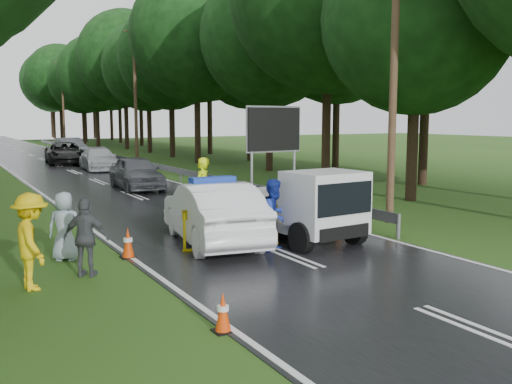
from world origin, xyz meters
TOP-DOWN VIEW (x-y plane):
  - ground at (0.00, 0.00)m, footprint 160.00×160.00m
  - road at (0.00, 30.00)m, footprint 7.00×140.00m
  - guardrail at (3.70, 29.67)m, footprint 0.12×60.06m
  - utility_pole_near at (5.20, 2.00)m, footprint 1.40×0.24m
  - utility_pole_mid at (5.20, 28.00)m, footprint 1.40×0.24m
  - utility_pole_far at (5.20, 54.00)m, footprint 1.40×0.24m
  - police_sedan at (-0.99, 1.93)m, footprint 2.49×5.12m
  - work_truck at (1.23, 1.24)m, footprint 2.33×4.65m
  - barrier at (-0.80, 1.22)m, footprint 2.55×0.42m
  - officer at (0.05, 5.00)m, footprint 0.88×0.87m
  - civilian at (0.04, 0.50)m, footprint 1.09×1.00m
  - bystander_left at (-5.74, 0.00)m, footprint 0.81×1.28m
  - bystander_mid at (-4.62, 0.40)m, footprint 1.02×0.89m
  - bystander_right at (-4.73, 2.03)m, footprint 0.94×0.81m
  - queue_car_first at (0.80, 14.16)m, footprint 2.03×4.61m
  - queue_car_second at (1.70, 24.73)m, footprint 2.28×4.98m
  - queue_car_third at (0.80, 30.73)m, footprint 3.12×5.81m
  - queue_car_fourth at (2.34, 36.73)m, footprint 2.11×5.12m
  - cone_near_left at (-3.50, -3.80)m, footprint 0.30×0.30m
  - cone_center at (-1.00, 2.00)m, footprint 0.36×0.36m
  - cone_far at (-0.10, 2.50)m, footprint 0.33×0.33m
  - cone_left_mid at (-3.40, 1.53)m, footprint 0.35×0.35m
  - cone_right at (3.50, 2.41)m, footprint 0.37×0.37m

SIDE VIEW (x-z plane):
  - ground at x=0.00m, z-range 0.00..0.00m
  - road at x=0.00m, z-range 0.00..0.02m
  - cone_near_left at x=-3.50m, z-range -0.01..0.63m
  - cone_far at x=-0.10m, z-range -0.01..0.68m
  - cone_left_mid at x=-3.40m, z-range -0.01..0.72m
  - cone_center at x=-1.00m, z-range -0.01..0.74m
  - cone_right at x=3.50m, z-range -0.01..0.76m
  - guardrail at x=3.70m, z-range 0.20..0.90m
  - queue_car_second at x=1.70m, z-range 0.00..1.41m
  - queue_car_first at x=0.80m, z-range 0.00..1.54m
  - queue_car_third at x=0.80m, z-range 0.00..1.55m
  - barrier at x=-0.80m, z-range 0.27..1.33m
  - bystander_right at x=-4.73m, z-range 0.00..1.61m
  - police_sedan at x=-0.99m, z-range -0.08..1.70m
  - queue_car_fourth at x=2.34m, z-range 0.00..1.65m
  - bystander_mid at x=-4.62m, z-range 0.00..1.65m
  - civilian at x=0.04m, z-range 0.00..1.80m
  - bystander_left at x=-5.74m, z-range 0.00..1.89m
  - work_truck at x=1.23m, z-range -0.82..2.77m
  - officer at x=0.05m, z-range 0.00..2.06m
  - utility_pole_near at x=5.20m, z-range 0.06..10.06m
  - utility_pole_mid at x=5.20m, z-range 0.06..10.06m
  - utility_pole_far at x=5.20m, z-range 0.06..10.06m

